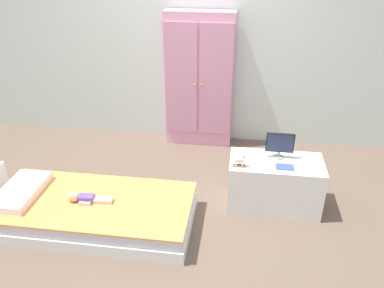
{
  "coord_description": "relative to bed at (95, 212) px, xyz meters",
  "views": [
    {
      "loc": [
        0.64,
        -2.81,
        2.24
      ],
      "look_at": [
        0.2,
        0.33,
        0.54
      ],
      "focal_mm": 35.75,
      "sensor_mm": 36.0,
      "label": 1
    }
  ],
  "objects": [
    {
      "name": "ground_plane",
      "position": [
        0.58,
        0.26,
        -0.13
      ],
      "size": [
        10.0,
        10.0,
        0.02
      ],
      "primitive_type": "cube",
      "color": "brown"
    },
    {
      "name": "back_wall",
      "position": [
        0.58,
        1.84,
        1.23
      ],
      "size": [
        6.4,
        0.05,
        2.7
      ],
      "primitive_type": "cube",
      "color": "silver",
      "rests_on": "ground_plane"
    },
    {
      "name": "bed",
      "position": [
        0.0,
        0.0,
        0.0
      ],
      "size": [
        1.73,
        0.82,
        0.24
      ],
      "color": "white",
      "rests_on": "ground_plane"
    },
    {
      "name": "pillow",
      "position": [
        -0.66,
        -0.0,
        0.16
      ],
      "size": [
        0.32,
        0.59,
        0.07
      ],
      "primitive_type": "cube",
      "color": "white",
      "rests_on": "bed"
    },
    {
      "name": "doll",
      "position": [
        -0.09,
        -0.02,
        0.16
      ],
      "size": [
        0.39,
        0.14,
        0.1
      ],
      "color": "#6B4CB2",
      "rests_on": "bed"
    },
    {
      "name": "wardrobe",
      "position": [
        0.72,
        1.68,
        0.67
      ],
      "size": [
        0.78,
        0.25,
        1.57
      ],
      "color": "#E599BC",
      "rests_on": "ground_plane"
    },
    {
      "name": "tv_stand",
      "position": [
        1.58,
        0.48,
        0.12
      ],
      "size": [
        0.84,
        0.44,
        0.48
      ],
      "primitive_type": "cube",
      "color": "silver",
      "rests_on": "ground_plane"
    },
    {
      "name": "tv_monitor",
      "position": [
        1.59,
        0.56,
        0.5
      ],
      "size": [
        0.25,
        0.1,
        0.24
      ],
      "color": "#99999E",
      "rests_on": "tv_stand"
    },
    {
      "name": "rocking_horse_toy",
      "position": [
        1.25,
        0.35,
        0.43
      ],
      "size": [
        0.11,
        0.04,
        0.13
      ],
      "color": "#8E6642",
      "rests_on": "tv_stand"
    },
    {
      "name": "book_blue",
      "position": [
        1.64,
        0.39,
        0.37
      ],
      "size": [
        0.15,
        0.1,
        0.01
      ],
      "primitive_type": "cube",
      "color": "blue",
      "rests_on": "tv_stand"
    }
  ]
}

